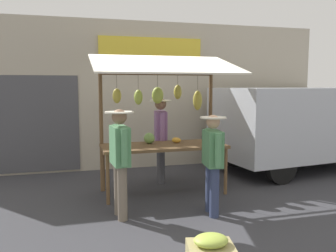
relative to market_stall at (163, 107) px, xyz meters
name	(u,v)px	position (x,y,z in m)	size (l,w,h in m)	color
ground_plane	(164,192)	(0.01, 0.04, -1.54)	(40.00, 40.00, 0.00)	#38383D
street_backdrop	(138,95)	(0.05, -2.16, 0.15)	(9.00, 0.30, 3.40)	#B2A893
market_stall	(163,107)	(0.00, 0.00, 0.00)	(2.50, 1.46, 2.50)	brown
vendor_with_sunhat	(161,132)	(-0.13, -0.71, -0.55)	(0.44, 0.71, 1.68)	#4C4C51
shopper_in_grey_tee	(213,157)	(-0.42, 1.28, -0.67)	(0.39, 0.66, 1.51)	navy
shopper_in_striped_shirt	(120,155)	(0.93, 1.04, -0.61)	(0.41, 0.69, 1.60)	#726656
parked_van	(304,121)	(-3.60, -0.89, -0.42)	(4.60, 2.38, 1.88)	silver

